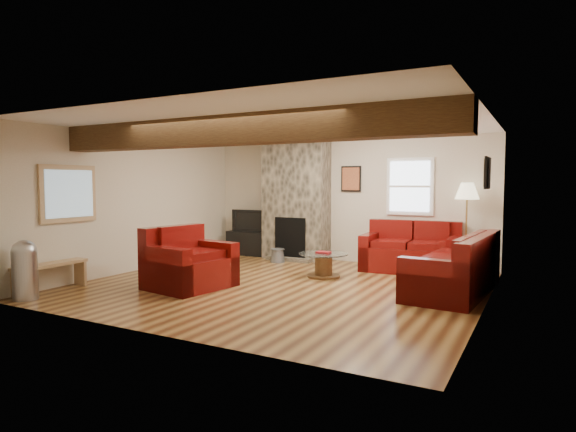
# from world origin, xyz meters

# --- Properties ---
(room) EXTENTS (8.00, 8.00, 8.00)m
(room) POSITION_xyz_m (0.00, 0.00, 1.25)
(room) COLOR #542D16
(room) RESTS_ON ground
(floor) EXTENTS (6.00, 6.00, 0.00)m
(floor) POSITION_xyz_m (0.00, 0.00, 0.00)
(floor) COLOR #542D16
(floor) RESTS_ON ground
(oak_beam) EXTENTS (6.00, 0.36, 0.38)m
(oak_beam) POSITION_xyz_m (0.00, -1.25, 2.31)
(oak_beam) COLOR #321B0F
(oak_beam) RESTS_ON room
(chimney_breast) EXTENTS (1.40, 0.67, 2.50)m
(chimney_breast) POSITION_xyz_m (-1.00, 2.49, 1.22)
(chimney_breast) COLOR #343028
(chimney_breast) RESTS_ON floor
(back_window) EXTENTS (0.90, 0.08, 1.10)m
(back_window) POSITION_xyz_m (1.35, 2.71, 1.55)
(back_window) COLOR white
(back_window) RESTS_ON room
(hatch_window) EXTENTS (0.08, 1.00, 0.90)m
(hatch_window) POSITION_xyz_m (-2.96, -1.50, 1.45)
(hatch_window) COLOR tan
(hatch_window) RESTS_ON room
(ceiling_dome) EXTENTS (0.40, 0.40, 0.18)m
(ceiling_dome) POSITION_xyz_m (0.90, 0.90, 2.44)
(ceiling_dome) COLOR white
(ceiling_dome) RESTS_ON room
(artwork_back) EXTENTS (0.42, 0.06, 0.52)m
(artwork_back) POSITION_xyz_m (0.15, 2.71, 1.70)
(artwork_back) COLOR black
(artwork_back) RESTS_ON room
(artwork_right) EXTENTS (0.06, 0.55, 0.42)m
(artwork_right) POSITION_xyz_m (2.96, 0.30, 1.75)
(artwork_right) COLOR black
(artwork_right) RESTS_ON room
(sofa_three) EXTENTS (1.11, 2.31, 0.87)m
(sofa_three) POSITION_xyz_m (2.48, 0.83, 0.43)
(sofa_three) COLOR #440409
(sofa_three) RESTS_ON floor
(loveseat) EXTENTS (1.77, 1.08, 0.91)m
(loveseat) POSITION_xyz_m (1.51, 2.23, 0.45)
(loveseat) COLOR #440409
(loveseat) RESTS_ON floor
(armchair_red) EXTENTS (1.18, 1.30, 0.94)m
(armchair_red) POSITION_xyz_m (-1.16, -0.77, 0.47)
(armchair_red) COLOR #440409
(armchair_red) RESTS_ON floor
(coffee_table) EXTENTS (0.85, 0.85, 0.44)m
(coffee_table) POSITION_xyz_m (0.32, 0.98, 0.21)
(coffee_table) COLOR #482817
(coffee_table) RESTS_ON floor
(tv_cabinet) EXTENTS (1.06, 0.42, 0.53)m
(tv_cabinet) POSITION_xyz_m (-2.16, 2.53, 0.26)
(tv_cabinet) COLOR black
(tv_cabinet) RESTS_ON floor
(television) EXTENTS (0.85, 0.11, 0.49)m
(television) POSITION_xyz_m (-2.16, 2.53, 0.77)
(television) COLOR black
(television) RESTS_ON tv_cabinet
(floor_lamp) EXTENTS (0.42, 0.42, 1.62)m
(floor_lamp) POSITION_xyz_m (2.43, 2.47, 1.39)
(floor_lamp) COLOR #A88646
(floor_lamp) RESTS_ON floor
(pine_bench) EXTENTS (0.26, 1.13, 0.42)m
(pine_bench) POSITION_xyz_m (-2.83, -1.95, 0.21)
(pine_bench) COLOR tan
(pine_bench) RESTS_ON floor
(pedal_bin) EXTENTS (0.40, 0.40, 0.84)m
(pedal_bin) POSITION_xyz_m (-2.69, -2.44, 0.42)
(pedal_bin) COLOR #ACABB1
(pedal_bin) RESTS_ON floor
(coal_bucket) EXTENTS (0.30, 0.30, 0.28)m
(coal_bucket) POSITION_xyz_m (-1.14, 1.95, 0.14)
(coal_bucket) COLOR slate
(coal_bucket) RESTS_ON floor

